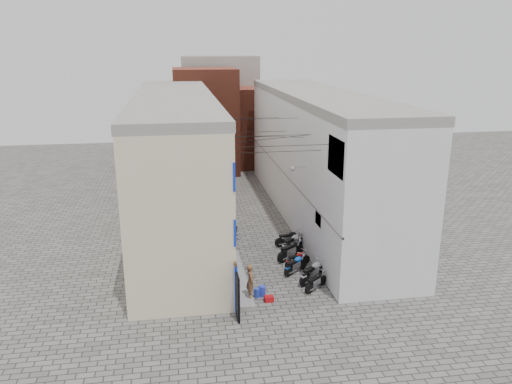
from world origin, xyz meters
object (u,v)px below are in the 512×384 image
motorcycle_c (296,264)px  motorcycle_g (289,238)px  water_jug_near (257,293)px  motorcycle_b (313,271)px  motorcycle_a (316,280)px  motorcycle_d (298,258)px  motorcycle_f (293,242)px  motorcycle_e (291,249)px  person_a (250,281)px  person_b (236,238)px  water_jug_far (262,291)px  red_crate (269,299)px

motorcycle_c → motorcycle_g: size_ratio=0.98×
water_jug_near → motorcycle_b: bearing=20.0°
motorcycle_a → motorcycle_d: bearing=146.0°
motorcycle_b → motorcycle_f: size_ratio=1.05×
motorcycle_e → person_a: size_ratio=1.28×
motorcycle_f → motorcycle_g: motorcycle_f is taller
motorcycle_d → person_a: person_a is taller
motorcycle_a → person_a: 3.62m
person_b → water_jug_far: size_ratio=2.83×
person_a → person_b: size_ratio=1.12×
water_jug_far → motorcycle_d: bearing=50.1°
water_jug_near → person_a: bearing=-136.5°
motorcycle_f → water_jug_near: (-3.11, -5.39, -0.37)m
motorcycle_d → water_jug_far: 4.02m
motorcycle_g → water_jug_far: 6.74m
motorcycle_b → person_a: bearing=-103.7°
motorcycle_e → motorcycle_g: size_ratio=1.13×
motorcycle_e → motorcycle_f: 1.25m
motorcycle_a → red_crate: (-2.62, -0.85, -0.38)m
motorcycle_a → motorcycle_g: motorcycle_g is taller
person_a → motorcycle_c: bearing=-45.7°
motorcycle_b → water_jug_far: bearing=-106.0°
motorcycle_e → red_crate: bearing=-60.3°
motorcycle_a → person_b: 6.33m
motorcycle_f → water_jug_near: 6.23m
water_jug_near → water_jug_far: bearing=11.5°
motorcycle_d → water_jug_near: size_ratio=3.77×
motorcycle_d → water_jug_far: size_ratio=3.23×
motorcycle_e → motorcycle_a: bearing=-29.3°
motorcycle_d → red_crate: motorcycle_d is taller
motorcycle_c → motorcycle_f: (0.55, 3.01, 0.06)m
motorcycle_c → motorcycle_e: (0.14, 1.83, 0.09)m
motorcycle_f → motorcycle_c: bearing=-47.9°
motorcycle_a → motorcycle_c: bearing=155.9°
motorcycle_c → motorcycle_d: (0.30, 0.76, -0.04)m
person_a → motorcycle_b: bearing=-65.6°
motorcycle_f → red_crate: motorcycle_f is taller
motorcycle_d → motorcycle_f: (0.25, 2.25, 0.10)m
motorcycle_b → motorcycle_d: size_ratio=1.25×
motorcycle_d → water_jug_near: (-2.85, -3.14, -0.27)m
person_a → water_jug_near: 1.02m
motorcycle_b → motorcycle_d: 2.00m
motorcycle_d → red_crate: 4.39m
motorcycle_a → motorcycle_b: motorcycle_b is taller
motorcycle_e → person_a: 5.53m
motorcycle_c → motorcycle_f: 3.07m
person_b → water_jug_far: 5.58m
motorcycle_c → motorcycle_g: (0.52, 3.81, 0.01)m
person_b → red_crate: size_ratio=3.44×
person_a → water_jug_near: bearing=-45.2°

